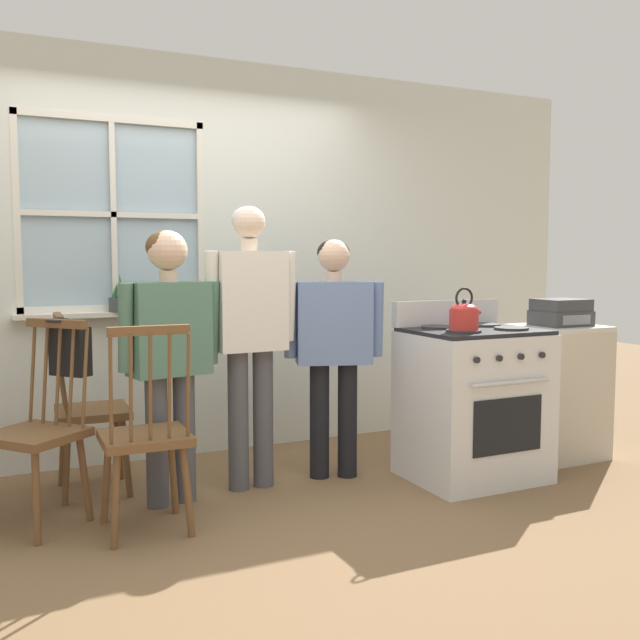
{
  "coord_description": "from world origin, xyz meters",
  "views": [
    {
      "loc": [
        -1.25,
        -3.38,
        1.36
      ],
      "look_at": [
        0.5,
        0.29,
        1.0
      ],
      "focal_mm": 40.0,
      "sensor_mm": 36.0,
      "label": 1
    }
  ],
  "objects_px": {
    "chair_center_cluster": "(88,412)",
    "chair_near_stove": "(146,438)",
    "stove": "(473,402)",
    "kettle": "(464,315)",
    "person_teen_center": "(250,321)",
    "person_adult_right": "(334,335)",
    "stereo": "(561,313)",
    "chair_by_window": "(38,434)",
    "person_elderly_left": "(169,338)",
    "side_counter": "(556,391)",
    "potted_plant": "(119,300)",
    "handbag": "(70,350)"
  },
  "relations": [
    {
      "from": "person_teen_center",
      "to": "stereo",
      "type": "xyz_separation_m",
      "value": [
        2.11,
        -0.28,
        -0.0
      ]
    },
    {
      "from": "kettle",
      "to": "stereo",
      "type": "xyz_separation_m",
      "value": [
        0.99,
        0.26,
        -0.04
      ]
    },
    {
      "from": "stove",
      "to": "potted_plant",
      "type": "height_order",
      "value": "potted_plant"
    },
    {
      "from": "potted_plant",
      "to": "person_adult_right",
      "type": "bearing_deg",
      "value": -35.79
    },
    {
      "from": "person_adult_right",
      "to": "kettle",
      "type": "bearing_deg",
      "value": -22.96
    },
    {
      "from": "chair_near_stove",
      "to": "person_teen_center",
      "type": "xyz_separation_m",
      "value": [
        0.7,
        0.42,
        0.52
      ]
    },
    {
      "from": "chair_center_cluster",
      "to": "kettle",
      "type": "height_order",
      "value": "kettle"
    },
    {
      "from": "chair_center_cluster",
      "to": "stereo",
      "type": "distance_m",
      "value": 3.09
    },
    {
      "from": "chair_center_cluster",
      "to": "stereo",
      "type": "xyz_separation_m",
      "value": [
        2.99,
        -0.61,
        0.52
      ]
    },
    {
      "from": "chair_center_cluster",
      "to": "kettle",
      "type": "xyz_separation_m",
      "value": [
        1.99,
        -0.87,
        0.55
      ]
    },
    {
      "from": "side_counter",
      "to": "stereo",
      "type": "xyz_separation_m",
      "value": [
        0.0,
        -0.02,
        0.54
      ]
    },
    {
      "from": "chair_by_window",
      "to": "stove",
      "type": "bearing_deg",
      "value": 43.11
    },
    {
      "from": "chair_center_cluster",
      "to": "handbag",
      "type": "relative_size",
      "value": 3.39
    },
    {
      "from": "handbag",
      "to": "side_counter",
      "type": "relative_size",
      "value": 0.34
    },
    {
      "from": "chair_by_window",
      "to": "potted_plant",
      "type": "distance_m",
      "value": 1.22
    },
    {
      "from": "stove",
      "to": "side_counter",
      "type": "bearing_deg",
      "value": 10.2
    },
    {
      "from": "handbag",
      "to": "person_adult_right",
      "type": "bearing_deg",
      "value": -2.72
    },
    {
      "from": "person_teen_center",
      "to": "handbag",
      "type": "distance_m",
      "value": 1.0
    },
    {
      "from": "chair_center_cluster",
      "to": "handbag",
      "type": "xyz_separation_m",
      "value": [
        -0.12,
        -0.28,
        0.4
      ]
    },
    {
      "from": "person_teen_center",
      "to": "chair_center_cluster",
      "type": "bearing_deg",
      "value": 158.14
    },
    {
      "from": "stove",
      "to": "kettle",
      "type": "xyz_separation_m",
      "value": [
        -0.18,
        -0.13,
        0.55
      ]
    },
    {
      "from": "chair_by_window",
      "to": "person_elderly_left",
      "type": "height_order",
      "value": "person_elderly_left"
    },
    {
      "from": "side_counter",
      "to": "potted_plant",
      "type": "bearing_deg",
      "value": 158.8
    },
    {
      "from": "chair_near_stove",
      "to": "kettle",
      "type": "height_order",
      "value": "kettle"
    },
    {
      "from": "kettle",
      "to": "side_counter",
      "type": "height_order",
      "value": "kettle"
    },
    {
      "from": "chair_center_cluster",
      "to": "person_teen_center",
      "type": "distance_m",
      "value": 1.07
    },
    {
      "from": "stove",
      "to": "side_counter",
      "type": "distance_m",
      "value": 0.83
    },
    {
      "from": "side_counter",
      "to": "chair_center_cluster",
      "type": "bearing_deg",
      "value": 168.88
    },
    {
      "from": "chair_by_window",
      "to": "kettle",
      "type": "bearing_deg",
      "value": 39.37
    },
    {
      "from": "person_teen_center",
      "to": "person_adult_right",
      "type": "bearing_deg",
      "value": -3.86
    },
    {
      "from": "person_teen_center",
      "to": "kettle",
      "type": "distance_m",
      "value": 1.24
    },
    {
      "from": "stereo",
      "to": "person_elderly_left",
      "type": "bearing_deg",
      "value": 175.43
    },
    {
      "from": "stereo",
      "to": "side_counter",
      "type": "bearing_deg",
      "value": 90.0
    },
    {
      "from": "person_adult_right",
      "to": "kettle",
      "type": "height_order",
      "value": "person_adult_right"
    },
    {
      "from": "chair_by_window",
      "to": "person_teen_center",
      "type": "height_order",
      "value": "person_teen_center"
    },
    {
      "from": "person_teen_center",
      "to": "stereo",
      "type": "bearing_deg",
      "value": -8.8
    },
    {
      "from": "chair_by_window",
      "to": "chair_center_cluster",
      "type": "bearing_deg",
      "value": 105.13
    },
    {
      "from": "person_adult_right",
      "to": "kettle",
      "type": "relative_size",
      "value": 5.94
    },
    {
      "from": "chair_center_cluster",
      "to": "chair_near_stove",
      "type": "relative_size",
      "value": 1.0
    },
    {
      "from": "person_elderly_left",
      "to": "handbag",
      "type": "distance_m",
      "value": 0.52
    },
    {
      "from": "person_adult_right",
      "to": "handbag",
      "type": "height_order",
      "value": "person_adult_right"
    },
    {
      "from": "kettle",
      "to": "stove",
      "type": "bearing_deg",
      "value": 36.83
    },
    {
      "from": "handbag",
      "to": "side_counter",
      "type": "bearing_deg",
      "value": -5.65
    },
    {
      "from": "person_elderly_left",
      "to": "stereo",
      "type": "xyz_separation_m",
      "value": [
        2.61,
        -0.21,
        0.06
      ]
    },
    {
      "from": "chair_center_cluster",
      "to": "stove",
      "type": "bearing_deg",
      "value": -106.19
    },
    {
      "from": "chair_near_stove",
      "to": "person_adult_right",
      "type": "bearing_deg",
      "value": -160.67
    },
    {
      "from": "chair_center_cluster",
      "to": "person_elderly_left",
      "type": "distance_m",
      "value": 0.71
    },
    {
      "from": "person_elderly_left",
      "to": "stereo",
      "type": "relative_size",
      "value": 4.42
    },
    {
      "from": "chair_near_stove",
      "to": "potted_plant",
      "type": "xyz_separation_m",
      "value": [
        0.09,
        1.22,
        0.61
      ]
    },
    {
      "from": "person_adult_right",
      "to": "stereo",
      "type": "height_order",
      "value": "person_adult_right"
    }
  ]
}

